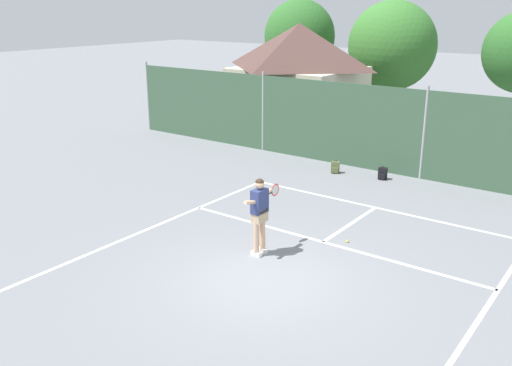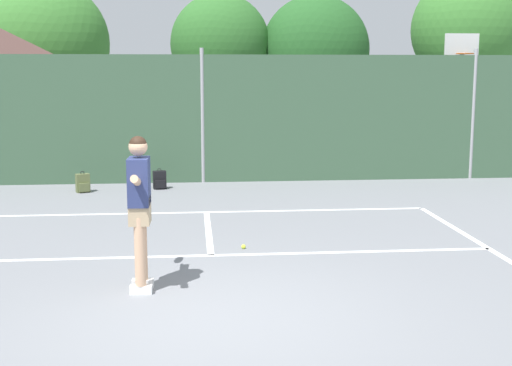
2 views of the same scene
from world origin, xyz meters
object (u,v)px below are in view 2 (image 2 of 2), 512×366
object	(u,v)px
basketball_hoop	(459,82)
tennis_player	(139,199)
backpack_olive	(83,183)
backpack_black	(160,180)
tennis_ball	(244,247)

from	to	relation	value
basketball_hoop	tennis_player	xyz separation A→B (m)	(-7.64, -9.62, -1.20)
backpack_olive	backpack_black	distance (m)	1.65
tennis_player	backpack_black	size ratio (longest dim) A/B	4.01
tennis_ball	backpack_black	xyz separation A→B (m)	(-1.47, 5.35, 0.16)
backpack_olive	basketball_hoop	bearing A→B (deg)	16.29
tennis_player	tennis_ball	distance (m)	2.50
tennis_player	basketball_hoop	bearing A→B (deg)	51.53
basketball_hoop	tennis_ball	xyz separation A→B (m)	(-6.28, -7.81, -2.28)
tennis_player	tennis_ball	xyz separation A→B (m)	(1.36, 1.81, -1.08)
tennis_player	backpack_olive	distance (m)	7.15
tennis_ball	backpack_olive	bearing A→B (deg)	121.44
basketball_hoop	tennis_ball	bearing A→B (deg)	-128.81
basketball_hoop	tennis_ball	size ratio (longest dim) A/B	53.79
basketball_hoop	backpack_olive	size ratio (longest dim) A/B	7.67
tennis_ball	backpack_black	bearing A→B (deg)	105.35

